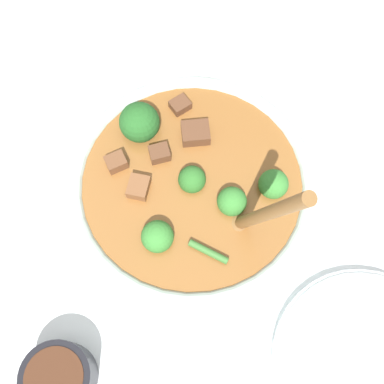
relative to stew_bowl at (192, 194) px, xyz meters
The scene contains 4 objects.
ground_plane 0.06m from the stew_bowl, 130.99° to the right, with size 4.00×4.00×0.00m, color silver.
stew_bowl is the anchor object (origin of this frame).
condiment_bowl 0.24m from the stew_bowl, 157.98° to the left, with size 0.07×0.07×0.05m.
empty_plate 0.26m from the stew_bowl, 119.42° to the right, with size 0.20×0.20×0.02m.
Camera 1 is at (-0.18, -0.05, 0.55)m, focal length 45.00 mm.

